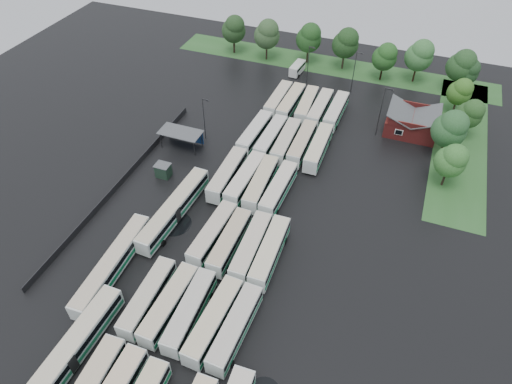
% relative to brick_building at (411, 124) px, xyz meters
% --- Properties ---
extents(ground, '(160.00, 160.00, 0.00)m').
position_rel_brick_building_xyz_m(ground, '(-24.00, -42.77, -1.87)').
color(ground, black).
rests_on(ground, ground).
extents(brick_building, '(10.07, 8.60, 5.39)m').
position_rel_brick_building_xyz_m(brick_building, '(0.00, 0.00, 0.00)').
color(brick_building, maroon).
rests_on(brick_building, ground).
extents(wash_shed, '(8.20, 4.20, 3.58)m').
position_rel_brick_building_xyz_m(wash_shed, '(-41.20, -20.74, 1.12)').
color(wash_shed, '#2D2D30').
rests_on(wash_shed, ground).
extents(utility_hut, '(2.70, 2.20, 2.62)m').
position_rel_brick_building_xyz_m(utility_hut, '(-40.20, -30.17, -0.55)').
color(utility_hut, black).
rests_on(utility_hut, ground).
extents(grass_strip_north, '(80.00, 10.00, 0.01)m').
position_rel_brick_building_xyz_m(grass_strip_north, '(-22.00, 22.03, -1.86)').
color(grass_strip_north, '#2C6028').
rests_on(grass_strip_north, ground).
extents(grass_strip_east, '(10.00, 50.00, 0.01)m').
position_rel_brick_building_xyz_m(grass_strip_east, '(10.00, 0.03, -1.86)').
color(grass_strip_east, '#2C6028').
rests_on(grass_strip_east, ground).
extents(west_fence, '(0.10, 50.00, 1.20)m').
position_rel_brick_building_xyz_m(west_fence, '(-46.20, -34.77, -1.27)').
color(west_fence, '#2D2D30').
rests_on(west_fence, ground).
extents(bus_r1c0, '(2.87, 12.13, 3.36)m').
position_rel_brick_building_xyz_m(bus_r1c0, '(-28.52, -55.04, -0.02)').
color(bus_r1c0, silver).
rests_on(bus_r1c0, ground).
extents(bus_r1c1, '(2.92, 12.32, 3.41)m').
position_rel_brick_building_xyz_m(bus_r1c1, '(-25.25, -54.98, 0.01)').
color(bus_r1c1, silver).
rests_on(bus_r1c1, ground).
extents(bus_r1c2, '(2.99, 12.37, 3.42)m').
position_rel_brick_building_xyz_m(bus_r1c2, '(-22.19, -54.98, 0.02)').
color(bus_r1c2, silver).
rests_on(bus_r1c2, ground).
extents(bus_r1c3, '(3.30, 12.78, 3.53)m').
position_rel_brick_building_xyz_m(bus_r1c3, '(-18.61, -55.15, 0.07)').
color(bus_r1c3, silver).
rests_on(bus_r1c3, ground).
extents(bus_r1c4, '(3.04, 12.43, 3.44)m').
position_rel_brick_building_xyz_m(bus_r1c4, '(-15.58, -55.10, 0.02)').
color(bus_r1c4, silver).
rests_on(bus_r1c4, ground).
extents(bus_r2c1, '(3.22, 12.45, 3.43)m').
position_rel_brick_building_xyz_m(bus_r2c1, '(-25.11, -41.39, 0.02)').
color(bus_r2c1, silver).
rests_on(bus_r2c1, ground).
extents(bus_r2c2, '(2.59, 12.12, 3.37)m').
position_rel_brick_building_xyz_m(bus_r2c2, '(-22.04, -41.90, -0.01)').
color(bus_r2c2, silver).
rests_on(bus_r2c2, ground).
extents(bus_r2c3, '(3.05, 12.64, 3.50)m').
position_rel_brick_building_xyz_m(bus_r2c3, '(-18.60, -41.78, 0.06)').
color(bus_r2c3, silver).
rests_on(bus_r2c3, ground).
extents(bus_r2c4, '(3.05, 12.78, 3.54)m').
position_rel_brick_building_xyz_m(bus_r2c4, '(-15.63, -41.73, 0.08)').
color(bus_r2c4, silver).
rests_on(bus_r2c4, ground).
extents(bus_r3c0, '(2.84, 12.77, 3.55)m').
position_rel_brick_building_xyz_m(bus_r3c0, '(-28.58, -27.76, 0.09)').
color(bus_r3c0, silver).
rests_on(bus_r3c0, ground).
extents(bus_r3c1, '(3.12, 12.78, 3.53)m').
position_rel_brick_building_xyz_m(bus_r3c1, '(-25.16, -27.72, 0.08)').
color(bus_r3c1, silver).
rests_on(bus_r3c1, ground).
extents(bus_r3c2, '(3.08, 12.70, 3.51)m').
position_rel_brick_building_xyz_m(bus_r3c2, '(-22.19, -27.85, 0.07)').
color(bus_r3c2, silver).
rests_on(bus_r3c2, ground).
extents(bus_r3c3, '(3.01, 12.54, 3.47)m').
position_rel_brick_building_xyz_m(bus_r3c3, '(-18.89, -28.11, 0.04)').
color(bus_r3c3, silver).
rests_on(bus_r3c3, ground).
extents(bus_r4c0, '(3.15, 12.62, 3.49)m').
position_rel_brick_building_xyz_m(bus_r4c0, '(-28.51, -14.23, 0.05)').
color(bus_r4c0, silver).
rests_on(bus_r4c0, ground).
extents(bus_r4c1, '(2.89, 12.42, 3.44)m').
position_rel_brick_building_xyz_m(bus_r4c1, '(-25.09, -14.52, 0.03)').
color(bus_r4c1, silver).
rests_on(bus_r4c1, ground).
extents(bus_r4c2, '(2.84, 12.44, 3.45)m').
position_rel_brick_building_xyz_m(bus_r4c2, '(-21.93, -14.66, 0.03)').
color(bus_r4c2, silver).
rests_on(bus_r4c2, ground).
extents(bus_r4c3, '(2.70, 12.39, 3.45)m').
position_rel_brick_building_xyz_m(bus_r4c3, '(-18.87, -14.21, 0.03)').
color(bus_r4c3, silver).
rests_on(bus_r4c3, ground).
extents(bus_r4c4, '(2.82, 12.74, 3.54)m').
position_rel_brick_building_xyz_m(bus_r4c4, '(-15.54, -14.45, 0.08)').
color(bus_r4c4, silver).
rests_on(bus_r4c4, ground).
extents(bus_r5c0, '(2.71, 12.12, 3.37)m').
position_rel_brick_building_xyz_m(bus_r5c0, '(-28.23, -0.66, -0.01)').
color(bus_r5c0, silver).
rests_on(bus_r5c0, ground).
extents(bus_r5c1, '(2.95, 12.52, 3.47)m').
position_rel_brick_building_xyz_m(bus_r5c1, '(-25.27, -0.92, 0.04)').
color(bus_r5c1, silver).
rests_on(bus_r5c1, ground).
extents(bus_r5c2, '(3.10, 12.19, 3.36)m').
position_rel_brick_building_xyz_m(bus_r5c2, '(-21.83, -0.68, -0.02)').
color(bus_r5c2, silver).
rests_on(bus_r5c2, ground).
extents(bus_r5c3, '(2.81, 12.41, 3.45)m').
position_rel_brick_building_xyz_m(bus_r5c3, '(-18.80, -1.00, 0.03)').
color(bus_r5c3, silver).
rests_on(bus_r5c3, ground).
extents(bus_r5c4, '(2.87, 12.26, 3.40)m').
position_rel_brick_building_xyz_m(bus_r5c4, '(-15.42, -0.74, 0.00)').
color(bus_r5c4, silver).
rests_on(bus_r5c4, ground).
extents(artic_bus_west_a, '(3.08, 18.98, 3.51)m').
position_rel_brick_building_xyz_m(artic_bus_west_a, '(-33.23, -65.64, 0.08)').
color(artic_bus_west_a, silver).
rests_on(artic_bus_west_a, ground).
extents(artic_bus_west_b, '(3.56, 18.84, 3.48)m').
position_rel_brick_building_xyz_m(artic_bus_west_b, '(-33.24, -38.77, 0.06)').
color(artic_bus_west_b, silver).
rests_on(artic_bus_west_b, ground).
extents(artic_bus_west_c, '(3.28, 18.20, 3.36)m').
position_rel_brick_building_xyz_m(artic_bus_west_c, '(-36.22, -51.92, -0.00)').
color(artic_bus_west_c, silver).
rests_on(artic_bus_west_c, ground).
extents(minibus, '(2.65, 5.90, 2.50)m').
position_rel_brick_building_xyz_m(minibus, '(-28.77, 15.22, -0.48)').
color(minibus, white).
rests_on(minibus, ground).
extents(tree_north_0, '(6.08, 6.08, 10.06)m').
position_rel_brick_building_xyz_m(tree_north_0, '(-47.22, 19.97, 4.60)').
color(tree_north_0, '#37281E').
rests_on(tree_north_0, ground).
extents(tree_north_1, '(6.39, 6.39, 10.58)m').
position_rel_brick_building_xyz_m(tree_north_1, '(-38.11, 19.45, 4.94)').
color(tree_north_1, '#37261D').
rests_on(tree_north_1, ground).
extents(tree_north_2, '(6.24, 6.24, 10.33)m').
position_rel_brick_building_xyz_m(tree_north_2, '(-27.95, 21.46, 4.78)').
color(tree_north_2, '#332319').
rests_on(tree_north_2, ground).
extents(tree_north_3, '(6.36, 6.36, 10.53)m').
position_rel_brick_building_xyz_m(tree_north_3, '(-18.86, 21.48, 4.91)').
color(tree_north_3, '#36291D').
rests_on(tree_north_3, ground).
extents(tree_north_4, '(5.66, 5.66, 9.37)m').
position_rel_brick_building_xyz_m(tree_north_4, '(-9.11, 19.22, 4.16)').
color(tree_north_4, black).
rests_on(tree_north_4, ground).
extents(tree_north_5, '(6.39, 6.39, 10.58)m').
position_rel_brick_building_xyz_m(tree_north_5, '(-1.69, 21.10, 4.94)').
color(tree_north_5, '#362115').
rests_on(tree_north_5, ground).
extents(tree_north_6, '(6.24, 6.24, 10.34)m').
position_rel_brick_building_xyz_m(tree_north_6, '(7.46, 19.81, 4.78)').
color(tree_north_6, '#3B2815').
rests_on(tree_north_6, ground).
extents(tree_east_0, '(5.44, 5.44, 9.00)m').
position_rel_brick_building_xyz_m(tree_east_0, '(7.59, -14.76, 3.92)').
color(tree_east_0, '#2E2419').
rests_on(tree_east_0, ground).
extents(tree_east_1, '(6.35, 6.35, 10.51)m').
position_rel_brick_building_xyz_m(tree_east_1, '(6.64, -6.60, 4.90)').
color(tree_east_1, black).
rests_on(tree_east_1, ground).
extents(tree_east_2, '(5.18, 5.18, 8.58)m').
position_rel_brick_building_xyz_m(tree_east_2, '(10.16, 2.03, 3.65)').
color(tree_east_2, black).
rests_on(tree_east_2, ground).
extents(tree_east_3, '(5.07, 5.07, 8.39)m').
position_rel_brick_building_xyz_m(tree_east_3, '(7.98, 10.26, 3.53)').
color(tree_east_3, '#38281B').
rests_on(tree_east_3, ground).
extents(tree_east_4, '(5.14, 5.14, 8.52)m').
position_rel_brick_building_xyz_m(tree_east_4, '(9.08, 19.69, 3.61)').
color(tree_east_4, '#2E2214').
rests_on(tree_east_4, ground).
extents(lamp_post_ne, '(1.65, 0.32, 10.71)m').
position_rel_brick_building_xyz_m(lamp_post_ne, '(-6.17, -3.50, 4.35)').
color(lamp_post_ne, '#2D2D30').
rests_on(lamp_post_ne, ground).
extents(lamp_post_nw, '(1.41, 0.28, 9.19)m').
position_rel_brick_building_xyz_m(lamp_post_nw, '(-37.94, -16.95, 3.47)').
color(lamp_post_nw, '#2D2D30').
rests_on(lamp_post_nw, ground).
extents(lamp_post_back_w, '(1.42, 0.28, 9.19)m').
position_rel_brick_building_xyz_m(lamp_post_back_w, '(-25.10, 11.35, 3.47)').
color(lamp_post_back_w, '#2D2D30').
rests_on(lamp_post_back_w, ground).
extents(lamp_post_back_e, '(1.50, 0.29, 9.77)m').
position_rel_brick_building_xyz_m(lamp_post_back_e, '(-14.49, 11.31, 3.81)').
color(lamp_post_back_e, '#2D2D30').
rests_on(lamp_post_back_e, ground).
extents(puddle_0, '(4.83, 4.83, 0.01)m').
position_rel_brick_building_xyz_m(puddle_0, '(-23.93, -64.82, -1.86)').
color(puddle_0, black).
rests_on(puddle_0, ground).
extents(puddle_2, '(5.63, 5.63, 0.01)m').
position_rel_brick_building_xyz_m(puddle_2, '(-32.73, -40.14, -1.86)').
color(puddle_2, black).
rests_on(puddle_2, ground).
extents(puddle_3, '(4.11, 4.11, 0.01)m').
position_rel_brick_building_xyz_m(puddle_3, '(-19.92, -47.58, -1.86)').
color(puddle_3, black).
rests_on(puddle_3, ground).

